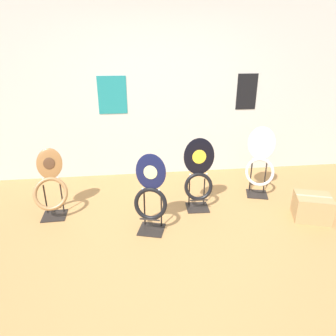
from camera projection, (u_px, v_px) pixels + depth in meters
ground_plane at (181, 258)px, 2.95m from camera, size 14.00×14.00×0.00m
wall_back at (158, 92)px, 4.52m from camera, size 8.00×0.07×2.60m
toilet_seat_display_woodgrain at (51, 188)px, 3.56m from camera, size 0.41×0.38×0.82m
toilet_seat_display_navy_moon at (151, 196)px, 3.24m from camera, size 0.39×0.35×0.91m
toilet_seat_display_jazz_black at (199, 178)px, 3.71m from camera, size 0.38×0.29×0.93m
toilet_seat_display_white_plain at (260, 163)px, 4.08m from camera, size 0.45×0.40×0.94m
storage_box at (312, 207)px, 3.59m from camera, size 0.50×0.46×0.30m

